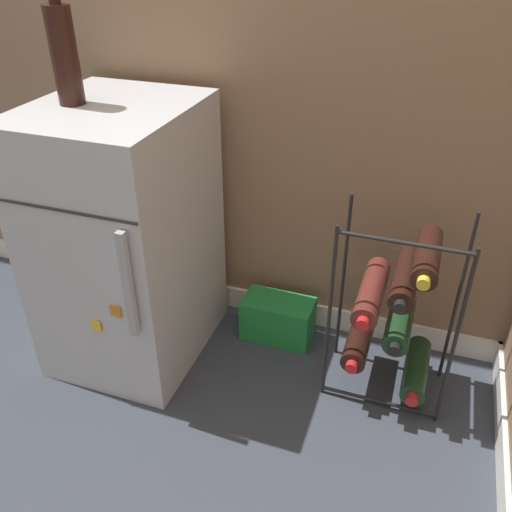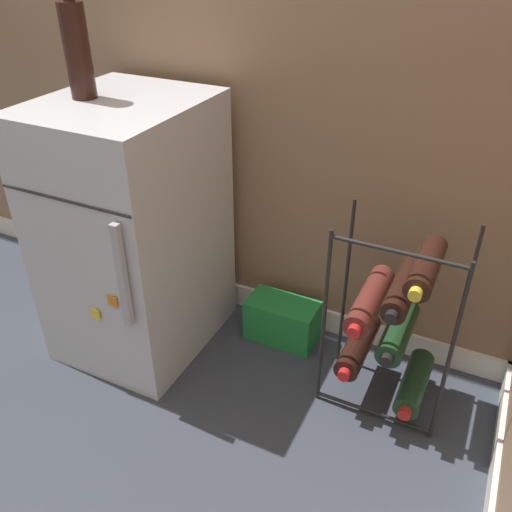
# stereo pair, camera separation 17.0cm
# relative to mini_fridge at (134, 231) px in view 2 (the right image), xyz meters

# --- Properties ---
(ground_plane) EXTENTS (14.00, 14.00, 0.00)m
(ground_plane) POSITION_rel_mini_fridge_xyz_m (0.46, -0.30, -0.44)
(ground_plane) COLOR #333842
(mini_fridge) EXTENTS (0.47, 0.58, 0.89)m
(mini_fridge) POSITION_rel_mini_fridge_xyz_m (0.00, 0.00, 0.00)
(mini_fridge) COLOR #B7BABF
(mini_fridge) RESTS_ON ground_plane
(wine_rack) EXTENTS (0.38, 0.32, 0.63)m
(wine_rack) POSITION_rel_mini_fridge_xyz_m (0.88, 0.07, -0.13)
(wine_rack) COLOR black
(wine_rack) RESTS_ON ground_plane
(soda_box) EXTENTS (0.26, 0.14, 0.16)m
(soda_box) POSITION_rel_mini_fridge_xyz_m (0.47, 0.20, -0.36)
(soda_box) COLOR #1E7F38
(soda_box) RESTS_ON ground_plane
(fridge_top_bottle) EXTENTS (0.08, 0.08, 0.30)m
(fridge_top_bottle) POSITION_rel_mini_fridge_xyz_m (-0.10, -0.02, 0.58)
(fridge_top_bottle) COLOR black
(fridge_top_bottle) RESTS_ON mini_fridge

